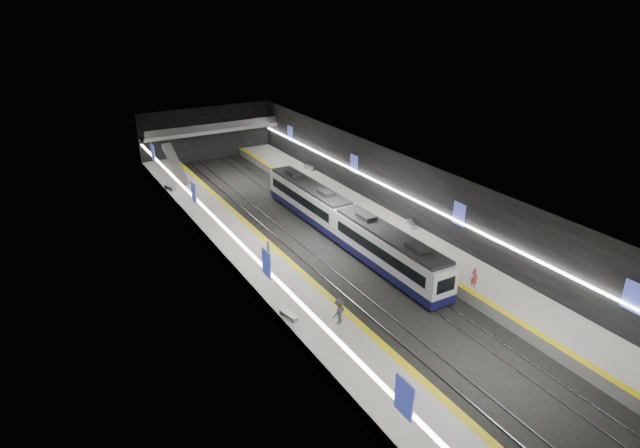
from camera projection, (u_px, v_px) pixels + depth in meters
ground at (325, 248)px, 53.79m from camera, size 70.00×70.00×0.00m
ceiling at (325, 172)px, 50.56m from camera, size 20.00×70.00×0.04m
wall_left at (228, 232)px, 47.61m from camera, size 0.04×70.00×8.00m
wall_right at (406, 193)px, 56.74m from camera, size 0.04×70.00×8.00m
wall_back at (207, 134)px, 79.93m from camera, size 20.00×0.04×8.00m
platform_left at (256, 260)px, 50.17m from camera, size 5.00×70.00×1.00m
tile_surface_left at (256, 256)px, 49.96m from camera, size 5.00×70.00×0.02m
tactile_strip_left at (277, 250)px, 50.96m from camera, size 0.60×70.00×0.02m
platform_right at (385, 228)px, 57.01m from camera, size 5.00×70.00×1.00m
tile_surface_right at (386, 223)px, 56.80m from camera, size 5.00×70.00×0.02m
tactile_strip_right at (369, 228)px, 55.80m from camera, size 0.60×70.00×0.02m
rails at (325, 247)px, 53.77m from camera, size 6.52×70.00×0.12m
train at (345, 222)px, 54.28m from camera, size 2.69×30.05×3.60m
ad_posters at (320, 203)px, 52.77m from camera, size 19.94×53.50×2.20m
cove_light_left at (231, 234)px, 47.79m from camera, size 0.25×68.60×0.12m
cove_light_right at (404, 195)px, 56.73m from camera, size 0.25×68.60×0.12m
mezzanine_bridge at (211, 130)px, 77.86m from camera, size 20.00×3.00×1.50m
escalator at (175, 164)px, 69.81m from camera, size 1.20×7.50×3.92m
bench_left_near at (289, 316)px, 40.41m from camera, size 0.81×1.76×0.42m
bench_left_far at (170, 188)px, 66.21m from camera, size 1.00×2.00×0.47m
bench_right_near at (411, 224)px, 56.09m from camera, size 1.23×1.95×0.46m
bench_right_far at (310, 168)px, 73.77m from camera, size 0.89×2.03×0.48m
passenger_right_a at (474, 278)px, 44.43m from camera, size 0.49×0.67×1.72m
passenger_left_a at (268, 249)px, 49.49m from camera, size 0.41×0.96×1.64m
passenger_left_b at (339, 311)px, 39.60m from camera, size 1.45×1.16×1.97m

